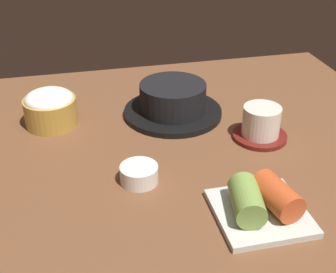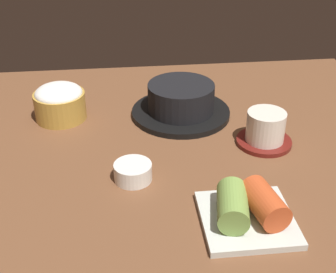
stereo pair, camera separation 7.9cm
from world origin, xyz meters
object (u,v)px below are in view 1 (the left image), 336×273
rice_bowl (50,107)px  tea_cup_with_saucer (261,124)px  kimchi_plate (261,203)px  stone_pot (173,101)px  banchan_cup_center (139,173)px

rice_bowl → tea_cup_with_saucer: (37.03, -14.00, -0.71)cm
rice_bowl → kimchi_plate: size_ratio=0.78×
stone_pot → tea_cup_with_saucer: size_ratio=1.98×
banchan_cup_center → rice_bowl: bearing=120.4°
rice_bowl → banchan_cup_center: rice_bowl is taller
stone_pot → kimchi_plate: bearing=-81.6°
tea_cup_with_saucer → kimchi_plate: 22.14cm
tea_cup_with_saucer → kimchi_plate: size_ratio=0.77×
stone_pot → rice_bowl: bearing=176.6°
tea_cup_with_saucer → kimchi_plate: bearing=-112.6°
rice_bowl → banchan_cup_center: (13.16, -22.39, -2.09)cm
stone_pot → banchan_cup_center: stone_pot is taller
tea_cup_with_saucer → kimchi_plate: tea_cup_with_saucer is taller
stone_pot → banchan_cup_center: (-10.50, -20.97, -1.50)cm
stone_pot → tea_cup_with_saucer: bearing=-43.3°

